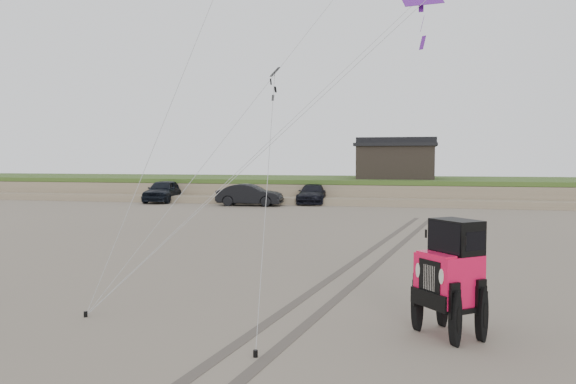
{
  "coord_description": "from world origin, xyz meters",
  "views": [
    {
      "loc": [
        3.61,
        -9.43,
        3.37
      ],
      "look_at": [
        0.77,
        3.0,
        2.6
      ],
      "focal_mm": 35.0,
      "sensor_mm": 36.0,
      "label": 1
    }
  ],
  "objects_px": {
    "truck_c": "(313,194)",
    "jeep": "(449,290)",
    "cabin": "(396,160)",
    "truck_a": "(163,191)",
    "truck_b": "(250,195)"
  },
  "relations": [
    {
      "from": "truck_c",
      "to": "jeep",
      "type": "xyz_separation_m",
      "value": [
        8.09,
        -30.04,
        0.17
      ]
    },
    {
      "from": "cabin",
      "to": "jeep",
      "type": "relative_size",
      "value": 1.35
    },
    {
      "from": "truck_a",
      "to": "truck_b",
      "type": "bearing_deg",
      "value": -19.89
    },
    {
      "from": "truck_c",
      "to": "jeep",
      "type": "distance_m",
      "value": 31.11
    },
    {
      "from": "truck_a",
      "to": "jeep",
      "type": "bearing_deg",
      "value": -62.49
    },
    {
      "from": "truck_b",
      "to": "jeep",
      "type": "relative_size",
      "value": 0.98
    },
    {
      "from": "truck_b",
      "to": "truck_c",
      "type": "bearing_deg",
      "value": -57.92
    },
    {
      "from": "truck_a",
      "to": "jeep",
      "type": "distance_m",
      "value": 35.03
    },
    {
      "from": "jeep",
      "to": "truck_a",
      "type": "bearing_deg",
      "value": 174.74
    },
    {
      "from": "jeep",
      "to": "truck_b",
      "type": "bearing_deg",
      "value": 164.7
    },
    {
      "from": "cabin",
      "to": "truck_c",
      "type": "relative_size",
      "value": 1.3
    },
    {
      "from": "truck_b",
      "to": "jeep",
      "type": "bearing_deg",
      "value": -158.43
    },
    {
      "from": "cabin",
      "to": "truck_a",
      "type": "bearing_deg",
      "value": -159.37
    },
    {
      "from": "cabin",
      "to": "jeep",
      "type": "height_order",
      "value": "cabin"
    },
    {
      "from": "cabin",
      "to": "truck_b",
      "type": "bearing_deg",
      "value": -139.96
    }
  ]
}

